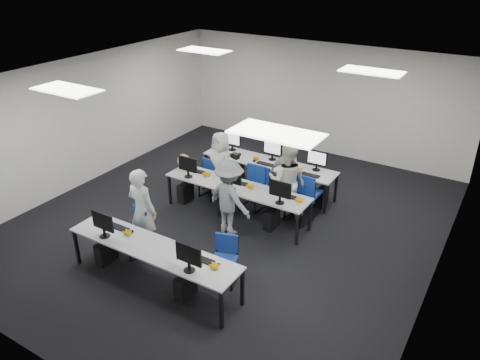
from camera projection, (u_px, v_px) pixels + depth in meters
The scene contains 23 objects.
room at pixel (231, 155), 9.16m from camera, with size 9.00×9.02×3.00m.
ceiling_panels at pixel (230, 80), 8.50m from camera, with size 5.20×4.60×0.02m.
desk_front at pixel (153, 250), 7.69m from camera, with size 3.20×0.70×0.73m.
desk_mid at pixel (236, 188), 9.68m from camera, with size 3.20×0.70×0.73m.
desk_back at pixel (269, 164), 10.74m from camera, with size 3.20×0.70×0.73m.
equipment_front at pixel (145, 262), 7.91m from camera, with size 2.51×0.41×1.19m.
equipment_mid at pixel (228, 200), 9.89m from camera, with size 2.91×0.41×1.19m.
equipment_back at pixel (276, 178), 10.81m from camera, with size 2.91×0.41×1.19m.
chair_0 at pixel (134, 240), 8.67m from camera, with size 0.53×0.56×0.87m.
chair_1 at pixel (224, 268), 7.91m from camera, with size 0.52×0.55×0.84m.
chair_2 at pixel (212, 185), 10.67m from camera, with size 0.54×0.57×0.90m.
chair_3 at pixel (252, 195), 10.20m from camera, with size 0.47×0.52×0.94m.
chair_4 at pixel (300, 209), 9.69m from camera, with size 0.54×0.57×0.90m.
chair_5 at pixel (214, 179), 11.03m from camera, with size 0.43×0.47×0.81m.
chair_6 at pixel (264, 189), 10.49m from camera, with size 0.49×0.53×0.91m.
chair_7 at pixel (308, 201), 9.97m from camera, with size 0.49×0.53×0.96m.
handbag at pixel (184, 161), 10.37m from camera, with size 0.40×0.26×0.33m, color #97814E.
student_0 at pixel (142, 211), 8.52m from camera, with size 0.61×0.40×1.67m, color #B9B9AE.
student_1 at pixel (287, 180), 9.70m from camera, with size 0.78×0.61×1.61m, color #B9B9AE.
student_2 at pixel (221, 164), 10.59m from camera, with size 0.73×0.48×1.50m, color #B9B9AE.
student_3 at pixel (287, 178), 9.87m from camera, with size 0.92×0.38×1.58m, color #B9B9AE.
photographer at pixel (229, 198), 9.07m from camera, with size 1.01×0.58×1.56m, color gray.
dslr_camera at pixel (236, 156), 8.82m from camera, with size 0.14×0.18×0.10m, color black.
Camera 1 is at (4.58, -7.08, 5.11)m, focal length 35.00 mm.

